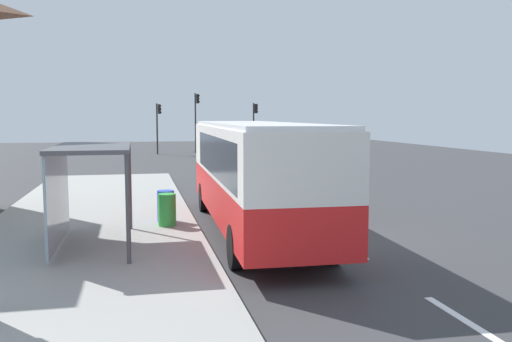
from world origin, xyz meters
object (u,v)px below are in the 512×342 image
object	(u,v)px
recycling_bin_green	(167,210)
traffic_light_far_side	(158,120)
white_van	(254,149)
traffic_light_near_side	(255,120)
bus_shelter	(80,169)
traffic_light_median	(196,114)
sedan_far	(231,149)
recycling_bin_blue	(166,206)
bus	(254,170)
sedan_near	(215,144)

from	to	relation	value
recycling_bin_green	traffic_light_far_side	distance (m)	33.40
white_van	traffic_light_near_side	world-z (taller)	traffic_light_near_side
recycling_bin_green	traffic_light_near_side	xyz separation A→B (m)	(9.70, 32.50, 2.40)
bus_shelter	recycling_bin_green	bearing A→B (deg)	43.60
recycling_bin_green	traffic_light_median	distance (m)	34.53
sedan_far	traffic_light_near_side	distance (m)	6.91
white_van	recycling_bin_blue	xyz separation A→B (m)	(-6.40, -16.87, -0.69)
recycling_bin_green	bus_shelter	distance (m)	3.38
sedan_far	bus_shelter	world-z (taller)	bus_shelter
bus	recycling_bin_green	size ratio (longest dim) A/B	11.65
recycling_bin_blue	traffic_light_far_side	world-z (taller)	traffic_light_far_side
bus	traffic_light_near_side	distance (m)	33.92
sedan_near	bus	bearing A→B (deg)	-96.36
sedan_near	traffic_light_near_side	bearing A→B (deg)	-42.00
sedan_near	traffic_light_far_side	xyz separation A→B (m)	(-5.39, -2.09, 2.23)
traffic_light_far_side	sedan_near	bearing A→B (deg)	21.14
traffic_light_far_side	traffic_light_median	bearing A→B (deg)	12.92
traffic_light_median	traffic_light_near_side	bearing A→B (deg)	-17.38
sedan_near	traffic_light_near_side	world-z (taller)	traffic_light_near_side
white_van	bus	bearing A→B (deg)	-102.14
sedan_near	recycling_bin_blue	world-z (taller)	sedan_near
bus	bus_shelter	distance (m)	4.94
bus	traffic_light_near_side	size ratio (longest dim) A/B	2.43
white_van	traffic_light_far_side	world-z (taller)	traffic_light_far_side
bus	sedan_far	bearing A→B (deg)	81.67
recycling_bin_blue	bus_shelter	bearing A→B (deg)	-128.25
traffic_light_near_side	traffic_light_far_side	bearing A→B (deg)	174.68
sedan_near	traffic_light_median	size ratio (longest dim) A/B	0.81
traffic_light_median	recycling_bin_green	bearing A→B (deg)	-97.67
bus	sedan_near	bearing A→B (deg)	83.64
traffic_light_median	white_van	bearing A→B (deg)	-83.77
recycling_bin_green	traffic_light_far_side	bearing A→B (deg)	88.10
sedan_near	sedan_far	size ratio (longest dim) A/B	0.98
sedan_far	traffic_light_median	bearing A→B (deg)	104.67
sedan_far	recycling_bin_blue	world-z (taller)	sedan_far
sedan_far	recycling_bin_green	xyz separation A→B (m)	(-6.50, -26.81, -0.14)
recycling_bin_blue	bus_shelter	world-z (taller)	bus_shelter
recycling_bin_blue	traffic_light_far_side	size ratio (longest dim) A/B	0.21
white_van	recycling_bin_blue	bearing A→B (deg)	-110.78
recycling_bin_green	traffic_light_median	bearing A→B (deg)	82.33
bus_shelter	traffic_light_near_side	bearing A→B (deg)	71.00
recycling_bin_green	recycling_bin_blue	xyz separation A→B (m)	(0.00, 0.70, 0.00)
bus	sedan_near	world-z (taller)	bus
bus	sedan_far	size ratio (longest dim) A/B	2.47
white_van	bus_shelter	xyz separation A→B (m)	(-8.61, -19.67, 0.75)
sedan_far	traffic_light_median	world-z (taller)	traffic_light_median
bus	traffic_light_median	size ratio (longest dim) A/B	2.03
sedan_far	traffic_light_far_side	bearing A→B (deg)	129.74
sedan_near	traffic_light_far_side	world-z (taller)	traffic_light_far_side
sedan_near	traffic_light_far_side	size ratio (longest dim) A/B	0.98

